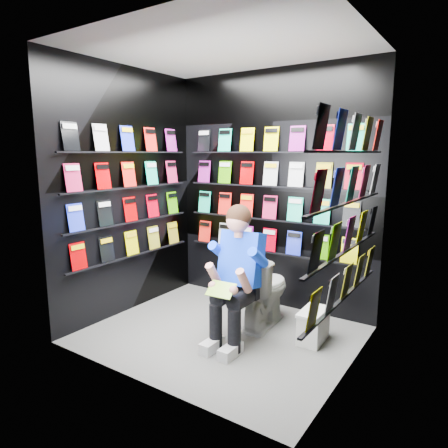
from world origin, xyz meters
The scene contains 14 objects.
floor centered at (0.00, 0.00, 0.00)m, with size 2.40×2.40×0.00m, color slate.
ceiling centered at (0.00, 0.00, 2.60)m, with size 2.40×2.40×0.00m, color white.
wall_back centered at (0.00, 1.00, 1.30)m, with size 2.40×0.04×2.60m, color black.
wall_front centered at (0.00, -1.00, 1.30)m, with size 2.40×0.04×2.60m, color black.
wall_left centered at (-1.20, 0.00, 1.30)m, with size 0.04×2.00×2.60m, color black.
wall_right centered at (1.20, 0.00, 1.30)m, with size 0.04×2.00×2.60m, color black.
comics_back centered at (0.00, 0.97, 1.31)m, with size 2.10×0.06×1.37m, color #BF0017, non-canonical shape.
comics_left centered at (-1.17, 0.00, 1.31)m, with size 0.06×1.70×1.37m, color #BF0017, non-canonical shape.
comics_right centered at (1.17, 0.00, 1.31)m, with size 0.06×1.70×1.37m, color #BF0017, non-canonical shape.
toilet centered at (0.21, 0.42, 0.37)m, with size 0.42×0.75×0.73m, color white.
longbox centered at (0.78, 0.36, 0.13)m, with size 0.20×0.36×0.27m, color white.
longbox_lid centered at (0.78, 0.36, 0.28)m, with size 0.22×0.38×0.03m, color white.
reader centered at (0.21, 0.04, 0.76)m, with size 0.50×0.74×1.36m, color #0D37ED, non-canonical shape.
held_comic centered at (0.21, -0.31, 0.58)m, with size 0.24×0.01×0.16m, color green.
Camera 1 is at (2.02, -2.95, 1.71)m, focal length 32.00 mm.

